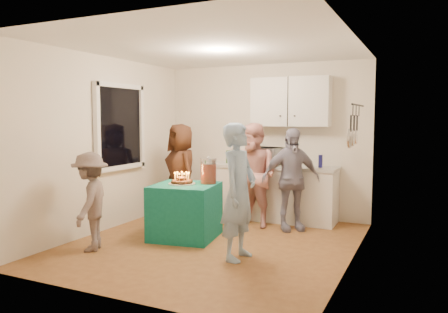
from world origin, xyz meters
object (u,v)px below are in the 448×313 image
at_px(party_table, 185,211).
at_px(punch_jar, 208,172).
at_px(microwave, 266,156).
at_px(child_near_left, 90,201).
at_px(woman_back_right, 291,179).
at_px(counter, 269,193).
at_px(man_birthday, 239,191).
at_px(woman_back_left, 181,172).
at_px(woman_back_center, 254,175).

xyz_separation_m(party_table, punch_jar, (0.26, 0.21, 0.55)).
bearing_deg(punch_jar, microwave, 75.73).
bearing_deg(child_near_left, punch_jar, 113.34).
distance_m(party_table, woman_back_right, 1.66).
xyz_separation_m(counter, party_table, (-0.69, -1.60, -0.05)).
bearing_deg(man_birthday, microwave, 13.84).
height_order(punch_jar, woman_back_left, woman_back_left).
bearing_deg(punch_jar, woman_back_center, 64.28).
relative_size(microwave, child_near_left, 0.42).
height_order(party_table, punch_jar, punch_jar).
bearing_deg(party_table, child_near_left, -128.03).
distance_m(party_table, woman_back_center, 1.27).
height_order(counter, woman_back_left, woman_back_left).
xyz_separation_m(punch_jar, woman_back_center, (0.38, 0.80, -0.12)).
bearing_deg(child_near_left, party_table, 116.13).
distance_m(microwave, punch_jar, 1.44).
relative_size(party_table, woman_back_center, 0.53).
bearing_deg(microwave, woman_back_center, -78.32).
bearing_deg(child_near_left, counter, 124.62).
bearing_deg(woman_back_left, child_near_left, -60.44).
distance_m(counter, child_near_left, 3.01).
bearing_deg(woman_back_right, microwave, 100.89).
xyz_separation_m(punch_jar, man_birthday, (0.78, -0.73, -0.12)).
xyz_separation_m(man_birthday, woman_back_right, (0.17, 1.58, -0.04)).
distance_m(man_birthday, woman_back_right, 1.59).
relative_size(counter, microwave, 4.16).
xyz_separation_m(counter, microwave, (-0.07, 0.00, 0.63)).
relative_size(woman_back_center, child_near_left, 1.28).
xyz_separation_m(woman_back_left, woman_back_center, (1.24, 0.12, 0.01)).
relative_size(man_birthday, child_near_left, 1.30).
relative_size(woman_back_left, woman_back_center, 0.99).
distance_m(woman_back_center, woman_back_right, 0.57).
distance_m(punch_jar, child_near_left, 1.65).
xyz_separation_m(punch_jar, woman_back_left, (-0.85, 0.68, -0.13)).
xyz_separation_m(woman_back_left, child_near_left, (-0.21, -1.90, -0.17)).
bearing_deg(woman_back_center, child_near_left, -105.91).
relative_size(counter, woman_back_left, 1.38).
height_order(punch_jar, child_near_left, child_near_left).
height_order(man_birthday, woman_back_right, man_birthday).
distance_m(man_birthday, child_near_left, 1.91).
height_order(counter, punch_jar, punch_jar).
relative_size(punch_jar, man_birthday, 0.21).
height_order(microwave, woman_back_right, woman_back_right).
relative_size(punch_jar, child_near_left, 0.27).
relative_size(punch_jar, woman_back_center, 0.21).
distance_m(man_birthday, woman_back_left, 2.16).
bearing_deg(microwave, man_birthday, -69.82).
bearing_deg(counter, child_near_left, -119.54).
distance_m(counter, woman_back_center, 0.70).
bearing_deg(party_table, woman_back_left, 123.72).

